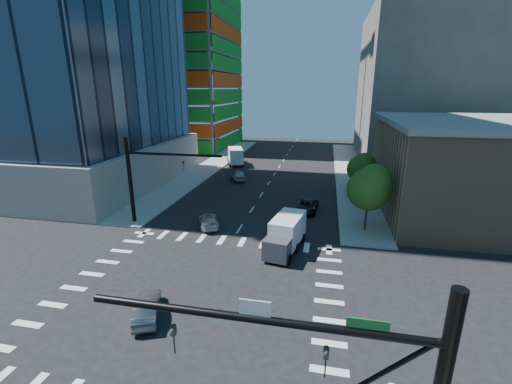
# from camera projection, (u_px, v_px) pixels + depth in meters

# --- Properties ---
(ground) EXTENTS (160.00, 160.00, 0.00)m
(ground) POSITION_uv_depth(u_px,v_px,m) (197.00, 295.00, 23.76)
(ground) COLOR black
(ground) RESTS_ON ground
(road_markings) EXTENTS (20.00, 20.00, 0.01)m
(road_markings) POSITION_uv_depth(u_px,v_px,m) (197.00, 295.00, 23.76)
(road_markings) COLOR silver
(road_markings) RESTS_ON ground
(sidewalk_ne) EXTENTS (5.00, 60.00, 0.15)m
(sidewalk_ne) POSITION_uv_depth(u_px,v_px,m) (350.00, 172.00, 58.87)
(sidewalk_ne) COLOR #989490
(sidewalk_ne) RESTS_ON ground
(sidewalk_nw) EXTENTS (5.00, 60.00, 0.15)m
(sidewalk_nw) POSITION_uv_depth(u_px,v_px,m) (211.00, 166.00, 63.66)
(sidewalk_nw) COLOR #989490
(sidewalk_nw) RESTS_ON ground
(construction_building) EXTENTS (25.16, 34.50, 70.60)m
(construction_building) POSITION_uv_depth(u_px,v_px,m) (177.00, 41.00, 80.02)
(construction_building) COLOR slate
(construction_building) RESTS_ON ground
(commercial_building) EXTENTS (20.50, 22.50, 10.60)m
(commercial_building) POSITION_uv_depth(u_px,v_px,m) (478.00, 168.00, 38.07)
(commercial_building) COLOR #977658
(commercial_building) RESTS_ON ground
(bg_building_ne) EXTENTS (24.00, 30.00, 28.00)m
(bg_building_ne) POSITION_uv_depth(u_px,v_px,m) (428.00, 88.00, 66.14)
(bg_building_ne) COLOR #5D5753
(bg_building_ne) RESTS_ON ground
(signal_mast_nw) EXTENTS (10.20, 0.40, 9.00)m
(signal_mast_nw) POSITION_uv_depth(u_px,v_px,m) (143.00, 173.00, 34.89)
(signal_mast_nw) COLOR black
(signal_mast_nw) RESTS_ON sidewalk_nw
(tree_south) EXTENTS (4.16, 4.16, 6.82)m
(tree_south) POSITION_uv_depth(u_px,v_px,m) (370.00, 187.00, 33.03)
(tree_south) COLOR #382316
(tree_south) RESTS_ON sidewalk_ne
(tree_north) EXTENTS (3.54, 3.52, 5.78)m
(tree_north) POSITION_uv_depth(u_px,v_px,m) (362.00, 167.00, 44.43)
(tree_north) COLOR #382316
(tree_north) RESTS_ON sidewalk_ne
(car_nb_far) EXTENTS (2.53, 4.87, 1.31)m
(car_nb_far) POSITION_uv_depth(u_px,v_px,m) (307.00, 206.00, 39.83)
(car_nb_far) COLOR black
(car_nb_far) RESTS_ON ground
(car_sb_near) EXTENTS (3.50, 4.84, 1.30)m
(car_sb_near) POSITION_uv_depth(u_px,v_px,m) (208.00, 220.00, 35.51)
(car_sb_near) COLOR #B2B2B2
(car_sb_near) RESTS_ON ground
(car_sb_mid) EXTENTS (3.63, 5.01, 1.59)m
(car_sb_mid) POSITION_uv_depth(u_px,v_px,m) (238.00, 175.00, 53.54)
(car_sb_mid) COLOR #9D9EA4
(car_sb_mid) RESTS_ON ground
(car_sb_cross) EXTENTS (2.81, 4.21, 1.31)m
(car_sb_cross) POSITION_uv_depth(u_px,v_px,m) (147.00, 307.00, 21.33)
(car_sb_cross) COLOR #545559
(car_sb_cross) RESTS_ON ground
(box_truck_near) EXTENTS (3.35, 5.94, 2.94)m
(box_truck_near) POSITION_uv_depth(u_px,v_px,m) (285.00, 238.00, 29.82)
(box_truck_near) COLOR black
(box_truck_near) RESTS_ON ground
(box_truck_far) EXTENTS (4.61, 6.73, 3.25)m
(box_truck_far) POSITION_uv_depth(u_px,v_px,m) (235.00, 157.00, 64.64)
(box_truck_far) COLOR black
(box_truck_far) RESTS_ON ground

